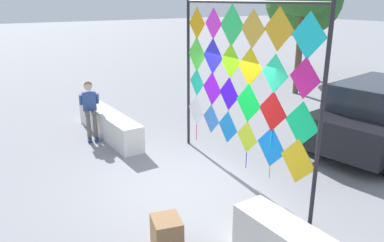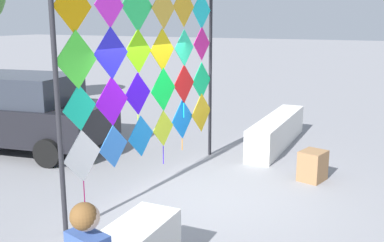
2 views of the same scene
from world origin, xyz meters
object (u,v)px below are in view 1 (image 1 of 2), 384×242
Objects in this scene: seated_vendor at (90,105)px; parked_car at (381,115)px; kite_display_rack at (240,77)px; cardboard_box_large at (167,235)px.

parked_car is at bearing 50.52° from seated_vendor.
parked_car is (4.77, 5.79, -0.04)m from seated_vendor.
seated_vendor is 7.51m from parked_car.
kite_display_rack is 3.48m from cardboard_box_large.
seated_vendor is 0.33× the size of parked_car.
seated_vendor reaches higher than cardboard_box_large.
kite_display_rack is 4.29m from parked_car.
kite_display_rack is at bearing 119.51° from cardboard_box_large.
kite_display_rack is at bearing 23.76° from seated_vendor.
kite_display_rack is 4.57m from seated_vendor.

